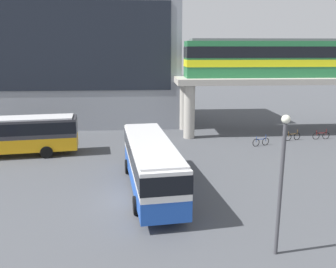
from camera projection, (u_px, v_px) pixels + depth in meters
ground_plane at (137, 152)px, 30.53m from camera, size 120.00×120.00×0.00m
station_building at (78, 54)px, 41.99m from camera, size 23.47×11.04×16.26m
elevated_platform at (304, 86)px, 37.29m from camera, size 27.15×5.62×5.84m
train at (304, 58)px, 36.59m from camera, size 24.58×2.96×3.84m
bus_main at (151, 160)px, 21.84m from camera, size 3.76×11.25×3.22m
bus_secondary at (8, 133)px, 29.05m from camera, size 11.28×3.99×3.22m
bicycle_brown at (293, 137)px, 34.59m from camera, size 1.73×0.57×1.04m
bicycle_blue at (261, 142)px, 32.62m from camera, size 1.72×0.61×1.04m
bicycle_red at (321, 136)px, 35.01m from camera, size 1.79×0.21×1.04m
lamp_post at (282, 175)px, 14.57m from camera, size 0.36×0.36×6.12m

